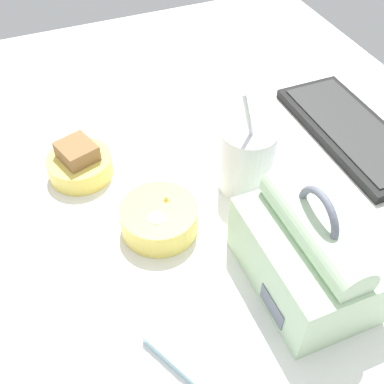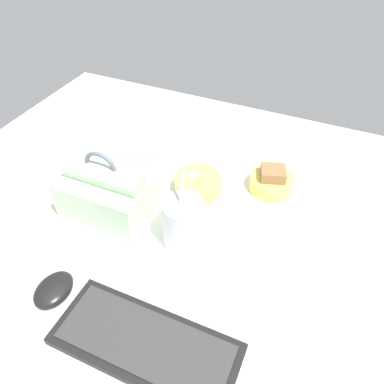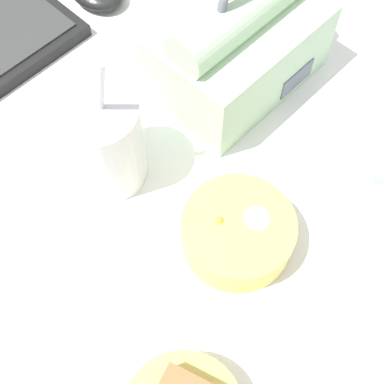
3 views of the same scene
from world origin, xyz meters
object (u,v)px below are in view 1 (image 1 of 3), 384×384
Objects in this scene: keyboard at (352,132)px; lunch_bag at (307,254)px; bento_bowl_sandwich at (80,163)px; bento_bowl_snacks at (159,218)px; soup_cup at (247,158)px.

lunch_bag reaches higher than keyboard.
keyboard is at bearing 133.17° from lunch_bag.
bento_bowl_sandwich is 18.95cm from bento_bowl_snacks.
soup_cup is at bearing -80.65° from keyboard.
bento_bowl_snacks reaches higher than keyboard.
bento_bowl_sandwich is (-13.27, -25.25, -3.64)cm from soup_cup.
bento_bowl_sandwich is at bearing -100.38° from keyboard.
bento_bowl_snacks is at bearing -79.48° from keyboard.
lunch_bag is at bearing 42.21° from bento_bowl_snacks.
bento_bowl_snacks is at bearing -77.76° from soup_cup.
bento_bowl_snacks is (7.71, -41.51, 1.40)cm from keyboard.
keyboard is at bearing 99.35° from soup_cup.
keyboard is 36.30cm from lunch_bag.
soup_cup is 28.76cm from bento_bowl_sandwich.
lunch_bag is 1.70× the size of bento_bowl_snacks.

